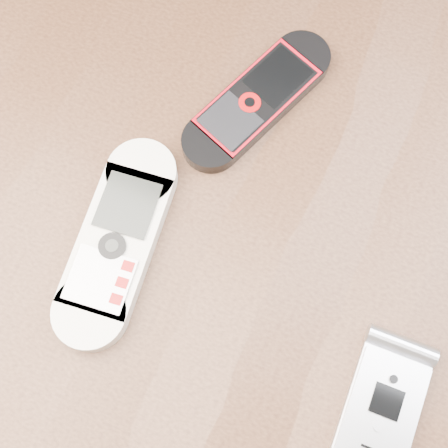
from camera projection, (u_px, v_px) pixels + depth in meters
ground at (222, 339)px, 1.21m from camera, size 4.00×4.00×0.00m
table at (219, 258)px, 0.59m from camera, size 1.20×0.80×0.75m
nokia_white at (117, 241)px, 0.48m from camera, size 0.07×0.18×0.02m
nokia_black_red at (257, 100)px, 0.52m from camera, size 0.10×0.16×0.02m
motorola_razr at (383, 406)px, 0.44m from camera, size 0.05×0.10×0.02m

